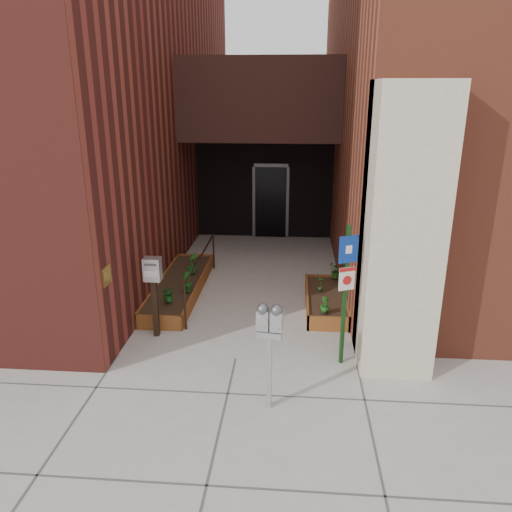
# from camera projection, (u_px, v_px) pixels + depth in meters

# --- Properties ---
(ground) EXTENTS (80.00, 80.00, 0.00)m
(ground) POSITION_uv_depth(u_px,v_px,m) (236.00, 359.00, 8.30)
(ground) COLOR #9E9991
(ground) RESTS_ON ground
(architecture) EXTENTS (20.00, 14.60, 10.00)m
(architecture) POSITION_uv_depth(u_px,v_px,m) (257.00, 60.00, 13.22)
(architecture) COLOR maroon
(architecture) RESTS_ON ground
(planter_left) EXTENTS (0.90, 3.60, 0.30)m
(planter_left) POSITION_uv_depth(u_px,v_px,m) (180.00, 287.00, 10.93)
(planter_left) COLOR brown
(planter_left) RESTS_ON ground
(planter_right) EXTENTS (0.80, 2.20, 0.30)m
(planter_right) POSITION_uv_depth(u_px,v_px,m) (326.00, 301.00, 10.22)
(planter_right) COLOR brown
(planter_right) RESTS_ON ground
(handrail) EXTENTS (0.04, 3.34, 0.90)m
(handrail) POSITION_uv_depth(u_px,v_px,m) (201.00, 262.00, 10.65)
(handrail) COLOR black
(handrail) RESTS_ON ground
(parking_meter) EXTENTS (0.36, 0.19, 1.59)m
(parking_meter) POSITION_uv_depth(u_px,v_px,m) (270.00, 328.00, 6.68)
(parking_meter) COLOR #A2A2A5
(parking_meter) RESTS_ON ground
(sign_post) EXTENTS (0.30, 0.15, 2.34)m
(sign_post) POSITION_uv_depth(u_px,v_px,m) (346.00, 281.00, 7.72)
(sign_post) COLOR #153A15
(sign_post) RESTS_ON ground
(payment_dropbox) EXTENTS (0.30, 0.23, 1.49)m
(payment_dropbox) POSITION_uv_depth(u_px,v_px,m) (153.00, 280.00, 8.76)
(payment_dropbox) COLOR black
(payment_dropbox) RESTS_ON ground
(shrub_left_a) EXTENTS (0.34, 0.34, 0.32)m
(shrub_left_a) POSITION_uv_depth(u_px,v_px,m) (169.00, 294.00, 9.76)
(shrub_left_a) COLOR #19591C
(shrub_left_a) RESTS_ON planter_left
(shrub_left_b) EXTENTS (0.31, 0.31, 0.40)m
(shrub_left_b) POSITION_uv_depth(u_px,v_px,m) (187.00, 282.00, 10.23)
(shrub_left_b) COLOR #195317
(shrub_left_b) RESTS_ON planter_left
(shrub_left_c) EXTENTS (0.28, 0.28, 0.37)m
(shrub_left_c) POSITION_uv_depth(u_px,v_px,m) (192.00, 266.00, 11.22)
(shrub_left_c) COLOR #1A5C1F
(shrub_left_c) RESTS_ON planter_left
(shrub_left_d) EXTENTS (0.30, 0.30, 0.40)m
(shrub_left_d) POSITION_uv_depth(u_px,v_px,m) (194.00, 261.00, 11.43)
(shrub_left_d) COLOR #235D1A
(shrub_left_d) RESTS_ON planter_left
(shrub_right_a) EXTENTS (0.24, 0.24, 0.31)m
(shrub_right_a) POSITION_uv_depth(u_px,v_px,m) (325.00, 305.00, 9.27)
(shrub_right_a) COLOR #1F5E1B
(shrub_right_a) RESTS_ON planter_right
(shrub_right_b) EXTENTS (0.22, 0.22, 0.33)m
(shrub_right_b) POSITION_uv_depth(u_px,v_px,m) (320.00, 284.00, 10.23)
(shrub_right_b) COLOR #255117
(shrub_right_b) RESTS_ON planter_right
(shrub_right_c) EXTENTS (0.41, 0.41, 0.33)m
(shrub_right_c) POSITION_uv_depth(u_px,v_px,m) (336.00, 271.00, 10.94)
(shrub_right_c) COLOR #235518
(shrub_right_c) RESTS_ON planter_right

